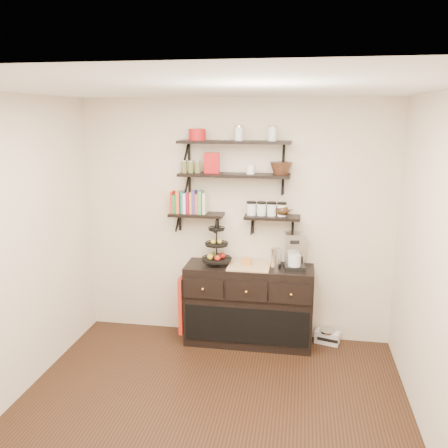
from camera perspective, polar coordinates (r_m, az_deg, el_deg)
floor at (r=4.29m, az=-2.32°, el=-22.89°), size 3.50×3.50×0.00m
ceiling at (r=3.48m, az=-2.74°, el=16.01°), size 3.50×3.50×0.02m
back_wall at (r=5.33m, az=1.39°, el=0.37°), size 3.50×0.02×2.70m
right_wall at (r=3.74m, az=24.95°, el=-6.46°), size 0.02×3.50×2.70m
shelf_top at (r=5.08m, az=1.23°, el=9.80°), size 1.20×0.27×0.23m
shelf_mid at (r=5.11m, az=1.22°, el=5.88°), size 1.20×0.27×0.23m
shelf_low_left at (r=5.28m, az=-3.31°, el=1.08°), size 0.60×0.25×0.23m
shelf_low_right at (r=5.16m, az=5.83°, el=0.76°), size 0.60×0.25×0.23m
cookbooks at (r=5.26m, az=-4.04°, el=2.57°), size 0.40×0.15×0.26m
glass_canisters at (r=5.14m, az=5.13°, el=1.73°), size 0.43×0.10×0.13m
sideboard at (r=5.36m, az=2.99°, el=-9.66°), size 1.40×0.50×0.92m
fruit_stand at (r=5.21m, az=-0.85°, el=-3.18°), size 0.32×0.32×0.48m
candle at (r=5.19m, az=2.75°, el=-4.51°), size 0.08×0.08×0.08m
coffee_maker at (r=5.14m, az=8.49°, el=-3.26°), size 0.24×0.24×0.39m
thermal_carafe at (r=5.13m, az=6.28°, el=-4.15°), size 0.11×0.11×0.22m
apron at (r=5.39m, az=-4.97°, el=-9.49°), size 0.04×0.28×0.64m
radio at (r=5.60m, az=12.31°, el=-13.09°), size 0.29×0.22×0.16m
recipe_box at (r=5.13m, az=-1.48°, el=7.35°), size 0.16×0.07×0.22m
walnut_bowl at (r=5.05m, az=6.87°, el=6.65°), size 0.24×0.24×0.13m
ramekins at (r=5.08m, az=3.23°, el=6.56°), size 0.09×0.09×0.10m
teapot at (r=5.13m, az=7.05°, el=1.71°), size 0.19×0.15×0.14m
red_pot at (r=5.14m, az=-3.24°, el=10.69°), size 0.18×0.18×0.12m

